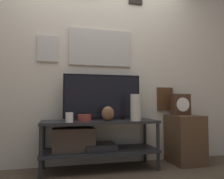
{
  "coord_description": "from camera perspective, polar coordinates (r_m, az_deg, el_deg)",
  "views": [
    {
      "loc": [
        -0.48,
        -2.3,
        0.79
      ],
      "look_at": [
        0.15,
        0.27,
        0.95
      ],
      "focal_mm": 35.0,
      "sensor_mm": 36.0,
      "label": 1
    }
  ],
  "objects": [
    {
      "name": "vase_tall_ceramic",
      "position": [
        2.55,
        6.17,
        -4.71
      ],
      "size": [
        0.12,
        0.12,
        0.31
      ],
      "color": "beige",
      "rests_on": "media_console"
    },
    {
      "name": "side_table",
      "position": [
        3.08,
        18.5,
        -12.16
      ],
      "size": [
        0.38,
        0.44,
        0.62
      ],
      "color": "#513823",
      "rests_on": "ground_plane"
    },
    {
      "name": "candle_jar",
      "position": [
        2.41,
        -11.08,
        -7.16
      ],
      "size": [
        0.08,
        0.08,
        0.11
      ],
      "color": "silver",
      "rests_on": "media_console"
    },
    {
      "name": "mantel_clock",
      "position": [
        3.09,
        17.54,
        -3.75
      ],
      "size": [
        0.25,
        0.11,
        0.28
      ],
      "color": "#422819",
      "rests_on": "side_table"
    },
    {
      "name": "media_console",
      "position": [
        2.63,
        -5.81,
        -12.7
      ],
      "size": [
        1.37,
        0.46,
        0.57
      ],
      "color": "#232326",
      "rests_on": "ground_plane"
    },
    {
      "name": "vase_wide_bowl",
      "position": [
        2.49,
        -7.21,
        -7.39
      ],
      "size": [
        0.15,
        0.15,
        0.08
      ],
      "color": "brown",
      "rests_on": "media_console"
    },
    {
      "name": "wall_back",
      "position": [
        2.95,
        -4.09,
        7.72
      ],
      "size": [
        6.4,
        0.08,
        2.7
      ],
      "color": "beige",
      "rests_on": "ground_plane"
    },
    {
      "name": "ground_plane",
      "position": [
        2.48,
        -1.99,
        -21.93
      ],
      "size": [
        12.0,
        12.0,
        0.0
      ],
      "primitive_type": "plane",
      "color": "#4C3D2D"
    },
    {
      "name": "vase_urn_stoneware",
      "position": [
        2.54,
        -1.09,
        -6.32
      ],
      "size": [
        0.15,
        0.1,
        0.17
      ],
      "color": "brown",
      "rests_on": "media_console"
    },
    {
      "name": "television",
      "position": [
        2.73,
        -2.51,
        -1.8
      ],
      "size": [
        0.96,
        0.05,
        0.56
      ],
      "color": "black",
      "rests_on": "media_console"
    }
  ]
}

